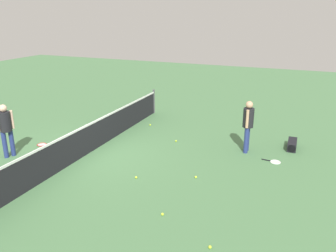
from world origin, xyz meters
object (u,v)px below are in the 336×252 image
(player_near_side, at_px, (248,122))
(tennis_ball_stray_right, at_px, (136,177))
(tennis_racket_far_player, at_px, (43,145))
(tennis_ball_stray_left, at_px, (196,177))
(player_far_side, at_px, (6,126))
(tennis_racket_near_player, at_px, (274,162))
(tennis_ball_midcourt, at_px, (176,141))
(tennis_ball_near_player, at_px, (150,125))
(tennis_ball_by_net, at_px, (210,247))
(equipment_bag, at_px, (292,145))
(tennis_ball_baseline, at_px, (162,214))

(player_near_side, bearing_deg, tennis_ball_stray_right, 141.74)
(tennis_racket_far_player, distance_m, tennis_ball_stray_left, 5.66)
(player_far_side, relative_size, tennis_racket_near_player, 2.83)
(tennis_racket_far_player, height_order, tennis_ball_midcourt, tennis_ball_midcourt)
(tennis_ball_stray_left, xyz_separation_m, tennis_ball_stray_right, (-0.65, 1.51, 0.00))
(tennis_ball_near_player, xyz_separation_m, tennis_ball_stray_left, (-3.65, -3.13, 0.00))
(tennis_racket_far_player, xyz_separation_m, tennis_ball_near_player, (3.31, -2.52, 0.02))
(tennis_ball_stray_left, height_order, tennis_ball_stray_right, same)
(tennis_ball_near_player, xyz_separation_m, tennis_ball_midcourt, (-1.28, -1.62, 0.00))
(tennis_ball_midcourt, distance_m, tennis_ball_stray_right, 3.02)
(player_near_side, height_order, tennis_racket_near_player, player_near_side)
(tennis_ball_by_net, bearing_deg, tennis_ball_stray_left, 23.46)
(player_near_side, bearing_deg, tennis_racket_near_player, -118.04)
(tennis_racket_far_player, relative_size, equipment_bag, 0.75)
(tennis_ball_baseline, bearing_deg, player_far_side, 78.29)
(tennis_racket_near_player, bearing_deg, tennis_ball_stray_right, 127.11)
(tennis_ball_stray_left, relative_size, tennis_ball_stray_right, 1.00)
(tennis_ball_midcourt, height_order, tennis_ball_stray_right, same)
(tennis_racket_near_player, distance_m, tennis_racket_far_player, 7.70)
(player_near_side, distance_m, player_far_side, 7.56)
(tennis_ball_stray_left, xyz_separation_m, equipment_bag, (3.25, -2.29, 0.11))
(tennis_ball_baseline, bearing_deg, player_near_side, -13.18)
(tennis_racket_near_player, xyz_separation_m, tennis_ball_stray_right, (-2.57, 3.40, 0.02))
(tennis_ball_near_player, relative_size, tennis_ball_stray_right, 1.00)
(player_far_side, height_order, tennis_racket_far_player, player_far_side)
(tennis_ball_by_net, xyz_separation_m, tennis_ball_midcourt, (5.09, 2.69, 0.00))
(tennis_ball_midcourt, xyz_separation_m, tennis_ball_baseline, (-4.40, -1.39, 0.00))
(tennis_ball_stray_left, relative_size, equipment_bag, 0.08)
(player_near_side, distance_m, tennis_ball_stray_left, 2.78)
(player_near_side, relative_size, tennis_ball_near_player, 25.76)
(tennis_ball_near_player, bearing_deg, tennis_racket_far_player, 142.74)
(tennis_ball_stray_right, bearing_deg, tennis_ball_baseline, -134.86)
(tennis_racket_far_player, bearing_deg, tennis_ball_midcourt, -63.84)
(tennis_ball_by_net, height_order, tennis_ball_baseline, same)
(player_far_side, bearing_deg, tennis_ball_midcourt, -53.91)
(player_near_side, height_order, tennis_ball_stray_left, player_near_side)
(equipment_bag, bearing_deg, tennis_ball_near_player, 85.81)
(tennis_ball_midcourt, bearing_deg, equipment_bag, -76.90)
(equipment_bag, bearing_deg, player_near_side, 120.74)
(tennis_ball_by_net, xyz_separation_m, tennis_ball_stray_right, (2.07, 2.69, 0.00))
(equipment_bag, bearing_deg, tennis_ball_by_net, 169.45)
(tennis_racket_far_player, bearing_deg, player_near_side, -72.26)
(tennis_ball_by_net, relative_size, equipment_bag, 0.08)
(player_near_side, xyz_separation_m, tennis_ball_stray_right, (-3.09, 2.43, -0.98))
(tennis_ball_baseline, distance_m, equipment_bag, 5.81)
(tennis_ball_stray_right, bearing_deg, tennis_ball_by_net, -127.55)
(tennis_ball_by_net, height_order, equipment_bag, equipment_bag)
(player_near_side, height_order, tennis_ball_near_player, player_near_side)
(tennis_racket_near_player, distance_m, tennis_ball_by_net, 4.69)
(tennis_ball_baseline, height_order, tennis_ball_stray_left, same)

